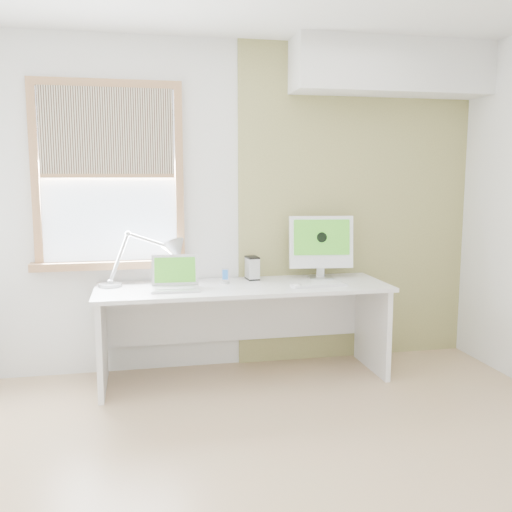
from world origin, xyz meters
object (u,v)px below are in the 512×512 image
object	(u,v)px
imac	(321,243)
desk	(242,309)
desk_lamp	(164,255)
external_drive	(252,268)
laptop	(175,281)

from	to	relation	value
imac	desk	bearing A→B (deg)	-170.03
imac	desk_lamp	bearing A→B (deg)	177.94
external_drive	imac	bearing A→B (deg)	-5.07
desk	external_drive	xyz separation A→B (m)	(0.11, 0.17, 0.29)
external_drive	desk	bearing A→B (deg)	-124.14
desk_lamp	external_drive	bearing A→B (deg)	0.36
laptop	external_drive	xyz separation A→B (m)	(0.63, 0.25, 0.03)
desk_lamp	external_drive	xyz separation A→B (m)	(0.69, 0.00, -0.12)
desk_lamp	imac	bearing A→B (deg)	-2.06
laptop	imac	size ratio (longest dim) A/B	0.69
desk_lamp	external_drive	size ratio (longest dim) A/B	4.05
laptop	external_drive	size ratio (longest dim) A/B	1.93
external_drive	imac	world-z (taller)	imac
desk	imac	world-z (taller)	imac
desk	imac	distance (m)	0.83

